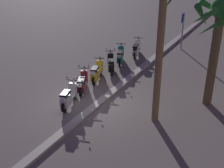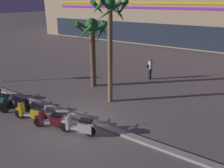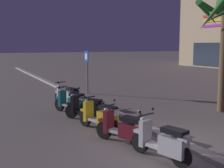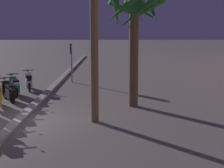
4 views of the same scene
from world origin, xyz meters
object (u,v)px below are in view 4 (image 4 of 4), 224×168
(scooter_white_far_back, at_px, (29,82))
(scooter_black_tail_end, at_px, (9,92))
(palm_tree_near_sign, at_px, (134,22))
(scooter_teal_second_in_line, at_px, (15,87))
(crossing_sign, at_px, (71,58))

(scooter_white_far_back, relative_size, scooter_black_tail_end, 1.17)
(scooter_black_tail_end, distance_m, palm_tree_near_sign, 6.50)
(scooter_teal_second_in_line, distance_m, palm_tree_near_sign, 6.95)
(crossing_sign, bearing_deg, scooter_white_far_back, -35.59)
(scooter_teal_second_in_line, relative_size, palm_tree_near_sign, 0.35)
(scooter_teal_second_in_line, xyz_separation_m, palm_tree_near_sign, (2.34, 5.76, 3.10))
(scooter_teal_second_in_line, distance_m, crossing_sign, 5.02)
(scooter_teal_second_in_line, height_order, crossing_sign, crossing_sign)
(scooter_black_tail_end, xyz_separation_m, crossing_sign, (-5.68, 2.20, 1.05))
(crossing_sign, height_order, palm_tree_near_sign, palm_tree_near_sign)
(crossing_sign, xyz_separation_m, palm_tree_near_sign, (6.67, 3.43, 2.05))
(scooter_white_far_back, relative_size, crossing_sign, 0.74)
(scooter_black_tail_end, height_order, crossing_sign, crossing_sign)
(scooter_black_tail_end, bearing_deg, crossing_sign, 158.84)
(crossing_sign, relative_size, palm_tree_near_sign, 0.50)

